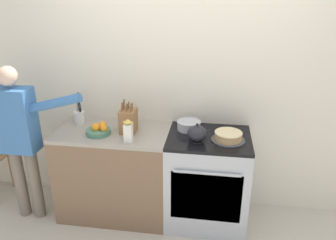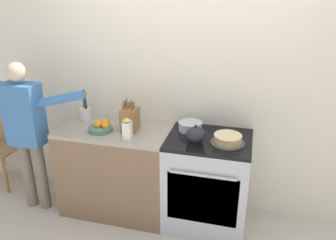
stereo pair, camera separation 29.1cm
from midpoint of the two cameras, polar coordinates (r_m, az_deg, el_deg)
The scene contains 13 objects.
ground_plane at distance 3.23m, azimuth 3.38°, elevation -19.71°, with size 16.00×16.00×0.00m, color beige.
wall_back at distance 3.15m, azimuth 6.23°, elevation 6.33°, with size 8.00×0.04×2.60m.
counter_cabinet at distance 3.35m, azimuth -6.29°, elevation -8.55°, with size 1.06×0.62×0.90m.
stove_range at distance 3.17m, azimuth 9.47°, elevation -10.62°, with size 0.75×0.65×0.90m.
layer_cake at distance 2.88m, azimuth 13.23°, elevation -3.36°, with size 0.29×0.29×0.08m.
tea_kettle at distance 2.83m, azimuth 7.79°, elevation -2.66°, with size 0.21×0.17×0.17m.
mixing_bowl at distance 3.07m, azimuth 6.63°, elevation -1.12°, with size 0.23×0.23×0.09m.
knife_block at distance 3.04m, azimuth -3.94°, elevation 0.12°, with size 0.14×0.17×0.30m.
utensil_crock at distance 3.36m, azimuth -11.85°, elevation 1.15°, with size 0.10×0.10×0.33m.
fruit_bowl at distance 3.09m, azimuth -8.88°, elevation -1.21°, with size 0.22×0.22×0.11m.
milk_carton at distance 2.85m, azimuth -4.21°, elevation -1.71°, with size 0.07×0.07×0.21m.
person_baker at distance 3.36m, azimuth -21.14°, elevation -1.15°, with size 0.90×0.20×1.53m.
dining_chair at distance 4.15m, azimuth -24.90°, elevation -3.51°, with size 0.40×0.40×0.86m.
Camera 2 is at (0.57, -2.34, 2.15)m, focal length 35.00 mm.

